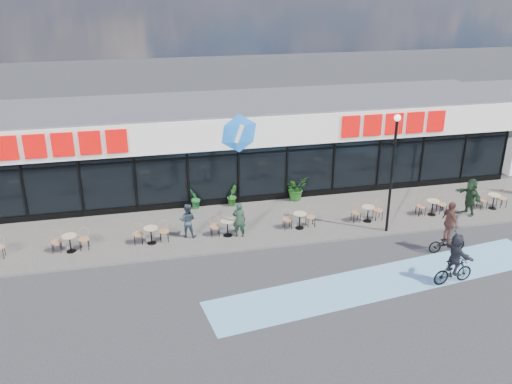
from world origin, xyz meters
TOP-DOWN VIEW (x-y plane):
  - ground at (0.00, 0.00)m, footprint 120.00×120.00m
  - sidewalk at (0.00, 4.50)m, footprint 44.00×5.00m
  - bike_lane at (4.00, -1.50)m, footprint 14.17×4.13m
  - building at (-0.00, 9.93)m, footprint 30.60×6.57m
  - lamp_post at (5.84, 2.30)m, footprint 0.28×0.28m
  - bistro_set_1 at (-7.82, 3.53)m, footprint 1.54×0.62m
  - bistro_set_2 at (-4.51, 3.53)m, footprint 1.54×0.62m
  - bistro_set_3 at (-1.20, 3.53)m, footprint 1.54×0.62m
  - bistro_set_4 at (2.11, 3.53)m, footprint 1.54×0.62m
  - bistro_set_5 at (5.43, 3.53)m, footprint 1.54×0.62m
  - bistro_set_6 at (8.74, 3.53)m, footprint 1.54×0.62m
  - bistro_set_7 at (12.05, 3.53)m, footprint 1.54×0.62m
  - potted_plant_left at (-0.38, 6.73)m, footprint 0.67×0.72m
  - potted_plant_mid at (-2.23, 6.71)m, footprint 0.68×0.73m
  - potted_plant_right at (2.94, 6.75)m, footprint 1.42×1.35m
  - patron_left at (-0.71, 3.25)m, footprint 0.66×0.52m
  - patron_right at (-2.91, 3.74)m, footprint 0.90×0.80m
  - pedestrian_a at (10.49, 3.14)m, footprint 0.74×1.72m
  - cyclist_a at (6.37, -2.20)m, footprint 1.70×1.52m
  - cyclist_b at (7.50, 0.08)m, footprint 1.63×1.08m

SIDE VIEW (x-z plane):
  - ground at x=0.00m, z-range 0.00..0.00m
  - bike_lane at x=4.00m, z-range 0.00..0.01m
  - sidewalk at x=0.00m, z-range 0.00..0.10m
  - bistro_set_1 at x=-7.82m, z-range 0.11..1.01m
  - bistro_set_2 at x=-4.51m, z-range 0.11..1.01m
  - bistro_set_3 at x=-1.20m, z-range 0.11..1.01m
  - bistro_set_4 at x=2.11m, z-range 0.11..1.01m
  - bistro_set_5 at x=5.43m, z-range 0.11..1.01m
  - bistro_set_6 at x=8.74m, z-range 0.11..1.01m
  - bistro_set_7 at x=12.05m, z-range 0.11..1.01m
  - potted_plant_left at x=-0.38m, z-range 0.10..1.14m
  - potted_plant_mid at x=-2.23m, z-range 0.10..1.16m
  - potted_plant_right at x=2.94m, z-range 0.10..1.34m
  - patron_right at x=-2.91m, z-range 0.10..1.64m
  - patron_left at x=-0.71m, z-range 0.10..1.70m
  - cyclist_b at x=7.50m, z-range -0.22..2.06m
  - cyclist_a at x=6.37m, z-range -0.08..1.97m
  - pedestrian_a at x=10.49m, z-range 0.10..1.90m
  - building at x=0.00m, z-range -0.04..4.71m
  - lamp_post at x=5.84m, z-range 0.59..5.93m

